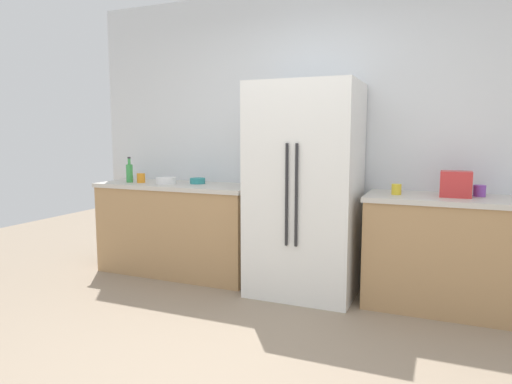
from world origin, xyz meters
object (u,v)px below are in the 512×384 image
Objects in this scene: cup_b at (396,189)px; bowl_b at (198,181)px; bottle_a at (129,172)px; cup_a at (141,178)px; cup_c at (479,191)px; refrigerator at (305,190)px; bowl_a at (166,181)px; toaster at (456,184)px.

cup_b is 1.90m from bowl_b.
cup_a is (0.13, 0.02, -0.05)m from bottle_a.
cup_b is (2.47, 0.03, -0.00)m from cup_a.
bottle_a reaches higher than cup_a.
refrigerator is at bearing -172.62° from cup_c.
refrigerator is 1.37m from cup_c.
cup_c is 2.79m from bowl_a.
cup_c is (3.08, 0.17, -0.00)m from cup_a.
refrigerator is 21.17× the size of cup_b.
bottle_a is at bearing -176.72° from cup_c.
bottle_a is at bearing -172.09° from cup_a.
refrigerator is 1.42m from bowl_a.
cup_c reaches higher than cup_b.
cup_a is 1.00× the size of cup_c.
cup_a reaches higher than bowl_b.
cup_b is at bearing 0.57° from bowl_a.
bottle_a is (-3.03, -0.08, -0.00)m from toaster.
cup_b is (2.59, 0.05, -0.06)m from bottle_a.
cup_a is at bearing -176.91° from cup_c.
cup_b is (-0.43, -0.03, -0.06)m from toaster.
cup_c is at bearing 0.71° from bowl_b.
refrigerator is at bearing -7.25° from bowl_b.
bowl_a is (-2.17, -0.02, -0.01)m from cup_b.
refrigerator reaches higher than toaster.
refrigerator reaches higher than bottle_a.
bowl_a is at bearing -178.82° from toaster.
toaster is 2.33m from bowl_b.
cup_b is 0.44× the size of bowl_a.
toaster is 1.16× the size of bowl_a.
cup_c is 0.62× the size of bowl_b.
bottle_a is at bearing -176.71° from bowl_a.
bowl_b is at bearing 13.23° from cup_a.
cup_c is at bearing 7.38° from refrigerator.
bowl_a is at bearing -155.38° from bowl_b.
bowl_b is at bearing 172.75° from refrigerator.
refrigerator is at bearing -176.60° from toaster.
toaster is 0.21m from cup_c.
cup_b is at bearing -3.23° from bowl_b.
cup_a is at bearing -178.81° from toaster.
cup_a is 3.08m from cup_c.
cup_b is at bearing 0.66° from cup_a.
cup_a is (-2.90, -0.06, -0.05)m from toaster.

